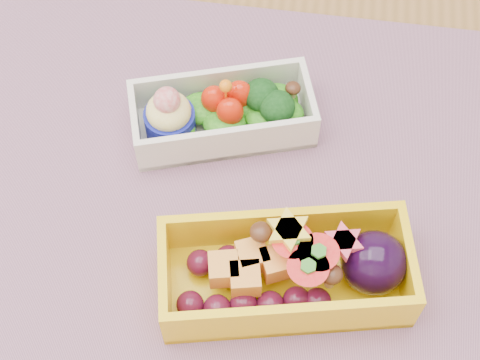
# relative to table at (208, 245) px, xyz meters

# --- Properties ---
(table) EXTENTS (1.20, 0.80, 0.75)m
(table) POSITION_rel_table_xyz_m (0.00, 0.00, 0.00)
(table) COLOR brown
(table) RESTS_ON ground
(placemat) EXTENTS (0.55, 0.43, 0.00)m
(placemat) POSITION_rel_table_xyz_m (0.02, -0.01, 0.10)
(placemat) COLOR gray
(placemat) RESTS_ON table
(bento_white) EXTENTS (0.16, 0.10, 0.06)m
(bento_white) POSITION_rel_table_xyz_m (0.01, 0.06, 0.12)
(bento_white) COLOR silver
(bento_white) RESTS_ON placemat
(bento_yellow) EXTENTS (0.19, 0.11, 0.06)m
(bento_yellow) POSITION_rel_table_xyz_m (0.08, -0.07, 0.13)
(bento_yellow) COLOR yellow
(bento_yellow) RESTS_ON placemat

